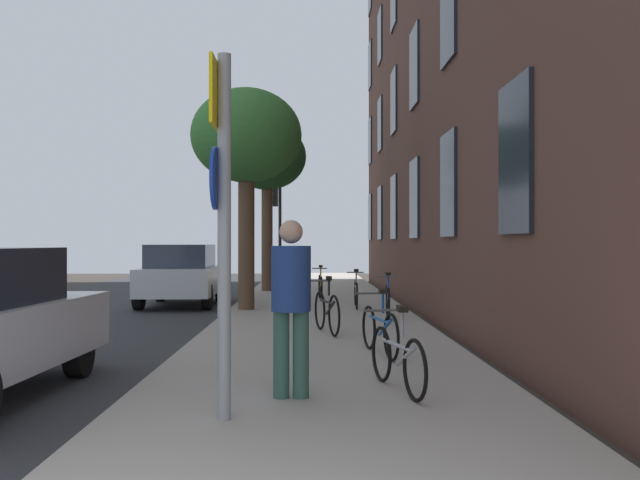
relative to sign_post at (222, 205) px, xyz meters
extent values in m
plane|color=#332D28|center=(-2.52, 11.16, -2.02)|extent=(41.80, 41.80, 0.00)
cube|color=#2D2D30|center=(-4.62, 11.16, -2.01)|extent=(7.00, 38.00, 0.01)
cube|color=#9E9389|center=(0.98, 11.16, -1.96)|extent=(4.20, 38.00, 0.12)
cube|color=#513328|center=(3.58, 10.66, 4.80)|extent=(0.50, 27.00, 13.64)
cube|color=#1E232D|center=(3.30, 2.33, 0.72)|extent=(0.06, 1.29, 1.89)
cube|color=#1E232D|center=(3.30, 6.49, 0.72)|extent=(0.06, 1.29, 1.89)
cube|color=#1E232D|center=(3.30, 10.66, 0.72)|extent=(0.06, 1.29, 1.89)
cube|color=#1E232D|center=(3.30, 14.83, 0.72)|extent=(0.06, 1.29, 1.89)
cube|color=#1E232D|center=(3.30, 18.99, 0.72)|extent=(0.06, 1.29, 1.89)
cube|color=#1E232D|center=(3.30, 23.16, 0.72)|extent=(0.06, 1.29, 1.89)
cube|color=#1E232D|center=(3.30, 6.49, 3.88)|extent=(0.06, 1.29, 1.89)
cube|color=#1E232D|center=(3.30, 10.66, 3.88)|extent=(0.06, 1.29, 1.89)
cube|color=#1E232D|center=(3.30, 14.83, 3.88)|extent=(0.06, 1.29, 1.89)
cube|color=#1E232D|center=(3.30, 18.99, 3.88)|extent=(0.06, 1.29, 1.89)
cube|color=#1E232D|center=(3.30, 23.16, 3.88)|extent=(0.06, 1.29, 1.89)
cube|color=#1E232D|center=(3.30, 18.99, 7.04)|extent=(0.06, 1.29, 1.89)
cube|color=#1E232D|center=(3.30, 23.16, 7.04)|extent=(0.06, 1.29, 1.89)
cylinder|color=gray|center=(0.02, 0.00, -0.28)|extent=(0.12, 0.12, 3.25)
cube|color=yellow|center=(-0.06, 0.00, 0.99)|extent=(0.03, 0.60, 0.60)
cylinder|color=#14339E|center=(-0.06, 0.00, 0.24)|extent=(0.03, 0.56, 0.56)
cylinder|color=black|center=(-0.38, 21.47, 0.01)|extent=(0.12, 0.12, 3.83)
cube|color=black|center=(-0.56, 21.47, 1.48)|extent=(0.20, 0.24, 0.80)
sphere|color=#4B0707|center=(-0.67, 21.47, 1.74)|extent=(0.16, 0.16, 0.16)
sphere|color=orange|center=(-0.67, 21.47, 1.48)|extent=(0.16, 0.16, 0.16)
sphere|color=#083E11|center=(-0.67, 21.47, 1.22)|extent=(0.16, 0.16, 0.16)
cylinder|color=brown|center=(-0.71, 10.37, -0.25)|extent=(0.38, 0.38, 3.30)
ellipsoid|color=#387533|center=(-0.71, 10.37, 2.18)|extent=(2.61, 2.61, 2.21)
cylinder|color=brown|center=(-0.60, 16.73, -0.10)|extent=(0.36, 0.36, 3.59)
ellipsoid|color=#235123|center=(-0.60, 16.73, 2.46)|extent=(2.54, 2.54, 2.16)
torus|color=black|center=(1.59, 1.66, -1.59)|extent=(0.18, 0.62, 0.62)
torus|color=black|center=(1.82, 0.65, -1.59)|extent=(0.18, 0.62, 0.62)
cylinder|color=#99999E|center=(1.71, 1.16, -1.42)|extent=(0.24, 0.87, 0.04)
cylinder|color=#99999E|center=(1.76, 0.91, -1.49)|extent=(0.16, 0.53, 0.29)
cylinder|color=#99999E|center=(1.74, 1.01, -1.18)|extent=(0.04, 0.04, 0.28)
cube|color=black|center=(1.74, 1.01, -1.02)|extent=(0.10, 0.24, 0.06)
cylinder|color=#4C4C4C|center=(1.59, 1.66, -1.10)|extent=(0.42, 0.12, 0.03)
torus|color=black|center=(1.65, 4.09, -1.58)|extent=(0.16, 0.64, 0.64)
torus|color=black|center=(1.86, 3.03, -1.58)|extent=(0.16, 0.64, 0.64)
cylinder|color=#194C99|center=(1.76, 3.56, -1.40)|extent=(0.22, 0.91, 0.04)
cylinder|color=#194C99|center=(1.81, 3.29, -1.48)|extent=(0.15, 0.55, 0.30)
cylinder|color=#194C99|center=(1.79, 3.40, -1.16)|extent=(0.04, 0.04, 0.28)
cube|color=black|center=(1.79, 3.40, -1.00)|extent=(0.10, 0.24, 0.06)
cylinder|color=#4C4C4C|center=(1.65, 4.09, -1.08)|extent=(0.42, 0.11, 0.03)
torus|color=black|center=(0.97, 6.44, -1.55)|extent=(0.19, 0.69, 0.70)
torus|color=black|center=(1.19, 5.47, -1.55)|extent=(0.19, 0.69, 0.70)
cylinder|color=black|center=(1.08, 5.96, -1.36)|extent=(0.23, 0.83, 0.04)
cylinder|color=black|center=(1.13, 5.72, -1.45)|extent=(0.16, 0.51, 0.28)
cylinder|color=black|center=(1.11, 5.81, -1.10)|extent=(0.04, 0.04, 0.28)
cube|color=black|center=(1.11, 5.81, -0.94)|extent=(0.10, 0.24, 0.06)
cylinder|color=#4C4C4C|center=(0.97, 6.44, -1.02)|extent=(0.42, 0.12, 0.03)
torus|color=black|center=(2.44, 8.84, -1.57)|extent=(0.09, 0.66, 0.66)
torus|color=black|center=(2.36, 7.88, -1.57)|extent=(0.09, 0.66, 0.66)
cylinder|color=#194C99|center=(2.40, 8.36, -1.39)|extent=(0.11, 0.82, 0.04)
cylinder|color=#194C99|center=(2.38, 8.12, -1.47)|extent=(0.08, 0.50, 0.27)
cylinder|color=#194C99|center=(2.39, 8.21, -1.14)|extent=(0.04, 0.04, 0.28)
cube|color=black|center=(2.39, 8.21, -0.98)|extent=(0.10, 0.24, 0.06)
cylinder|color=#4C4C4C|center=(2.44, 8.84, -1.06)|extent=(0.42, 0.06, 0.03)
torus|color=black|center=(1.92, 11.31, -1.58)|extent=(0.06, 0.64, 0.64)
torus|color=black|center=(1.88, 10.21, -1.58)|extent=(0.06, 0.64, 0.64)
cylinder|color=#99999E|center=(1.90, 10.76, -1.40)|extent=(0.08, 0.93, 0.04)
cylinder|color=#99999E|center=(1.89, 10.48, -1.48)|extent=(0.06, 0.56, 0.30)
cylinder|color=#99999E|center=(1.89, 10.59, -1.16)|extent=(0.04, 0.04, 0.28)
cube|color=black|center=(1.89, 10.59, -1.00)|extent=(0.10, 0.24, 0.06)
cylinder|color=#4C4C4C|center=(1.92, 11.31, -1.08)|extent=(0.42, 0.04, 0.03)
torus|color=black|center=(1.06, 13.63, -1.57)|extent=(0.06, 0.66, 0.66)
torus|color=black|center=(1.10, 12.68, -1.57)|extent=(0.06, 0.66, 0.66)
cylinder|color=#C68C19|center=(1.08, 13.16, -1.39)|extent=(0.07, 0.81, 0.04)
cylinder|color=#C68C19|center=(1.09, 12.92, -1.47)|extent=(0.06, 0.49, 0.27)
cylinder|color=#C68C19|center=(1.08, 13.02, -1.14)|extent=(0.04, 0.04, 0.28)
cube|color=black|center=(1.08, 13.02, -0.98)|extent=(0.10, 0.24, 0.06)
cylinder|color=#4C4C4C|center=(1.06, 13.63, -1.06)|extent=(0.42, 0.05, 0.03)
cylinder|color=#33594C|center=(0.50, 0.85, -1.46)|extent=(0.16, 0.16, 0.88)
cylinder|color=#33594C|center=(0.69, 0.85, -1.46)|extent=(0.16, 0.16, 0.88)
cylinder|color=navy|center=(0.60, 0.85, -0.69)|extent=(0.43, 0.43, 0.66)
sphere|color=tan|center=(0.60, 0.85, -0.22)|extent=(0.24, 0.24, 0.24)
cylinder|color=black|center=(-2.09, 2.57, -1.69)|extent=(0.22, 0.64, 0.64)
cube|color=silver|center=(-2.62, 12.67, -1.34)|extent=(1.94, 4.07, 0.70)
cube|color=#2D3847|center=(-2.62, 12.47, -0.69)|extent=(1.61, 2.29, 0.60)
cylinder|color=black|center=(-3.46, 13.96, -1.69)|extent=(0.22, 0.64, 0.64)
cylinder|color=black|center=(-1.77, 13.96, -1.69)|extent=(0.22, 0.64, 0.64)
cylinder|color=black|center=(-3.46, 11.38, -1.69)|extent=(0.22, 0.64, 0.64)
cylinder|color=black|center=(-1.77, 11.38, -1.69)|extent=(0.22, 0.64, 0.64)
camera|label=1|loc=(0.78, -6.32, -0.33)|focal=39.89mm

